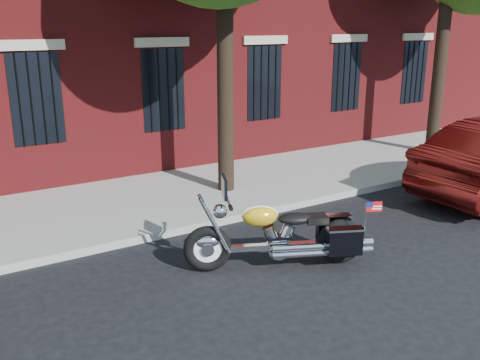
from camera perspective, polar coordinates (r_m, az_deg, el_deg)
ground at (r=9.73m, az=4.68°, el=-6.65°), size 120.00×120.00×0.00m
curb at (r=10.76m, az=0.32°, el=-3.84°), size 40.00×0.16×0.15m
sidewalk at (r=12.30m, az=-4.34°, el=-1.24°), size 40.00×3.60×0.15m
motorcycle at (r=8.61m, az=4.80°, el=-6.05°), size 2.75×1.70×1.55m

